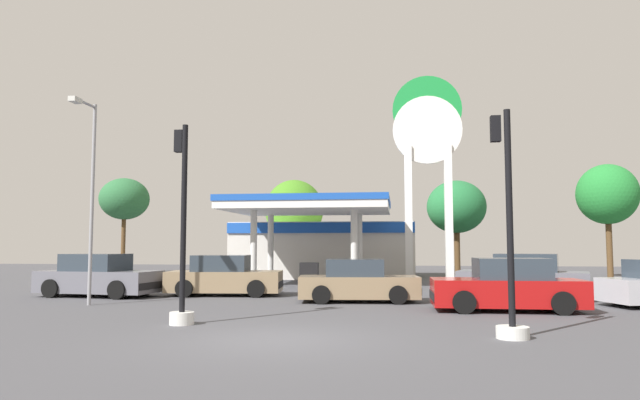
# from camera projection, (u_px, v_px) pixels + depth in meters

# --- Properties ---
(ground_plane) EXTENTS (90.00, 90.00, 0.00)m
(ground_plane) POSITION_uv_depth(u_px,v_px,m) (274.00, 340.00, 11.89)
(ground_plane) COLOR #47474C
(ground_plane) RESTS_ON ground
(gas_station) EXTENTS (10.78, 14.03, 4.30)m
(gas_station) POSITION_uv_depth(u_px,v_px,m) (325.00, 246.00, 34.98)
(gas_station) COLOR beige
(gas_station) RESTS_ON ground
(station_pole_sign) EXTENTS (3.76, 0.56, 11.27)m
(station_pole_sign) POSITION_uv_depth(u_px,v_px,m) (428.00, 151.00, 31.21)
(station_pole_sign) COLOR white
(station_pole_sign) RESTS_ON ground
(car_0) EXTENTS (4.30, 2.23, 1.48)m
(car_0) POSITION_uv_depth(u_px,v_px,m) (358.00, 282.00, 19.91)
(car_0) COLOR black
(car_0) RESTS_ON ground
(car_1) EXTENTS (4.74, 2.48, 1.63)m
(car_1) POSITION_uv_depth(u_px,v_px,m) (99.00, 277.00, 22.03)
(car_1) COLOR black
(car_1) RESTS_ON ground
(car_2) EXTENTS (4.57, 2.36, 1.58)m
(car_2) POSITION_uv_depth(u_px,v_px,m) (224.00, 277.00, 22.45)
(car_2) COLOR black
(car_2) RESTS_ON ground
(car_3) EXTENTS (4.43, 2.08, 1.57)m
(car_3) POSITION_uv_depth(u_px,v_px,m) (507.00, 287.00, 17.12)
(car_3) COLOR black
(car_3) RESTS_ON ground
(car_5) EXTENTS (4.95, 3.13, 1.65)m
(car_5) POSITION_uv_depth(u_px,v_px,m) (523.00, 278.00, 21.35)
(car_5) COLOR black
(car_5) RESTS_ON ground
(traffic_signal_0) EXTENTS (0.68, 0.70, 4.89)m
(traffic_signal_0) POSITION_uv_depth(u_px,v_px,m) (509.00, 260.00, 12.15)
(traffic_signal_0) COLOR silver
(traffic_signal_0) RESTS_ON ground
(traffic_signal_1) EXTENTS (0.63, 0.66, 5.01)m
(traffic_signal_1) POSITION_uv_depth(u_px,v_px,m) (182.00, 253.00, 14.30)
(traffic_signal_1) COLOR silver
(traffic_signal_1) RESTS_ON ground
(tree_0) EXTENTS (3.51, 3.51, 6.79)m
(tree_0) POSITION_uv_depth(u_px,v_px,m) (124.00, 199.00, 41.06)
(tree_0) COLOR brown
(tree_0) RESTS_ON ground
(tree_1) EXTENTS (3.86, 3.86, 6.31)m
(tree_1) POSITION_uv_depth(u_px,v_px,m) (294.00, 210.00, 37.91)
(tree_1) COLOR brown
(tree_1) RESTS_ON ground
(tree_2) EXTENTS (3.94, 3.94, 6.32)m
(tree_2) POSITION_uv_depth(u_px,v_px,m) (456.00, 207.00, 38.42)
(tree_2) COLOR brown
(tree_2) RESTS_ON ground
(tree_3) EXTENTS (3.55, 3.55, 6.85)m
(tree_3) POSITION_uv_depth(u_px,v_px,m) (607.00, 195.00, 34.39)
(tree_3) COLOR brown
(tree_3) RESTS_ON ground
(corner_streetlamp) EXTENTS (0.24, 1.48, 6.69)m
(corner_streetlamp) POSITION_uv_depth(u_px,v_px,m) (89.00, 182.00, 18.85)
(corner_streetlamp) COLOR gray
(corner_streetlamp) RESTS_ON ground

